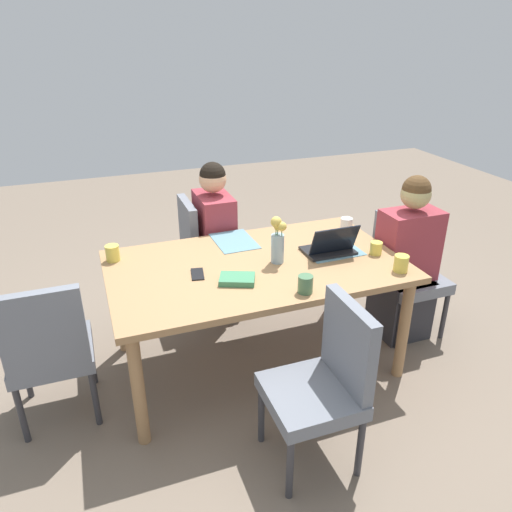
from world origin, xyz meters
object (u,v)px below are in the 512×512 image
Objects in this scene: person_head_left_left_mid at (405,268)px; phone_black at (197,274)px; coffee_mug_centre_left at (401,263)px; coffee_mug_near_left at (376,248)px; coffee_mug_near_right at (305,284)px; coffee_mug_far_left at (113,253)px; coffee_mug_centre_right at (346,224)px; person_near_left_near at (215,247)px; chair_head_left_left_mid at (405,265)px; laptop_head_left_left_mid at (330,247)px; chair_near_left_near at (204,249)px; chair_head_right_left_far at (49,347)px; chair_far_right_near at (325,378)px; dining_table at (256,274)px; flower_vase at (278,241)px; book_red_cover at (237,279)px.

phone_black is at bearing 0.36° from person_head_left_left_mid.
coffee_mug_centre_left is 1.21m from phone_black.
coffee_mug_near_left is 0.82× the size of coffee_mug_near_right.
coffee_mug_far_left reaches higher than phone_black.
coffee_mug_centre_right is 0.92× the size of coffee_mug_far_left.
person_near_left_near is at bearing -48.35° from coffee_mug_near_left.
laptop_head_left_left_mid is at bearing 7.42° from chair_head_left_left_mid.
coffee_mug_centre_right is 1.62m from coffee_mug_far_left.
person_head_left_left_mid is (-1.24, 0.86, 0.03)m from chair_near_left_near.
chair_near_left_near is 1.47m from chair_head_right_left_far.
chair_far_right_near is 0.97m from phone_black.
chair_head_left_left_mid is at bearing -172.58° from laptop_head_left_left_mid.
coffee_mug_centre_right is (-0.79, -0.28, 0.12)m from dining_table.
person_near_left_near reaches higher than chair_head_left_left_mid.
coffee_mug_centre_left is at bearing 48.00° from person_head_left_left_mid.
chair_head_right_left_far reaches higher than coffee_mug_near_right.
flower_vase reaches higher than coffee_mug_near_left.
book_red_cover is at bearing -12.17° from coffee_mug_centre_left.
chair_far_right_near is at bearing 32.55° from coffee_mug_centre_left.
phone_black is (1.17, 0.31, -0.04)m from coffee_mug_centre_right.
person_near_left_near is 11.82× the size of coffee_mug_centre_left.
coffee_mug_far_left is at bearing -39.25° from coffee_mug_near_right.
chair_near_left_near is 10.99× the size of coffee_mug_near_left.
chair_head_left_left_mid is 10.99× the size of coffee_mug_near_left.
dining_table is at bearing 157.15° from coffee_mug_far_left.
laptop_head_left_left_mid is (-0.36, -0.00, -0.10)m from flower_vase.
book_red_cover reaches higher than dining_table.
coffee_mug_centre_left is at bearing 152.95° from dining_table.
coffee_mug_centre_right is at bearing -123.06° from chair_far_right_near.
flower_vase is at bearing -176.43° from chair_head_right_left_far.
person_head_left_left_mid reaches higher than phone_black.
coffee_mug_near_right is 1.23m from coffee_mug_far_left.
coffee_mug_near_left is at bearing 131.65° from person_near_left_near.
coffee_mug_centre_right is (-0.30, -0.31, 0.00)m from laptop_head_left_left_mid.
chair_head_left_left_mid reaches higher than coffee_mug_centre_left.
chair_near_left_near is 1.51m from person_head_left_left_mid.
chair_head_right_left_far is 1.00× the size of chair_far_right_near.
chair_near_left_near is at bearing -78.88° from coffee_mug_near_right.
phone_black is at bearing -173.98° from chair_head_right_left_far.
chair_head_right_left_far is 8.89× the size of coffee_mug_far_left.
chair_head_right_left_far is at bearing 18.66° from book_red_cover.
laptop_head_left_left_mid reaches higher than chair_head_left_left_mid.
laptop_head_left_left_mid reaches higher than coffee_mug_near_left.
coffee_mug_far_left is (0.95, -0.38, -0.10)m from flower_vase.
flower_vase is at bearing 167.38° from dining_table.
chair_head_right_left_far is 6.00× the size of phone_black.
person_near_left_near is 7.97× the size of phone_black.
coffee_mug_far_left is (1.60, -0.74, 0.00)m from coffee_mug_centre_left.
person_head_left_left_mid is at bearing 145.63° from person_near_left_near.
chair_near_left_near is at bearing -47.66° from coffee_mug_near_left.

